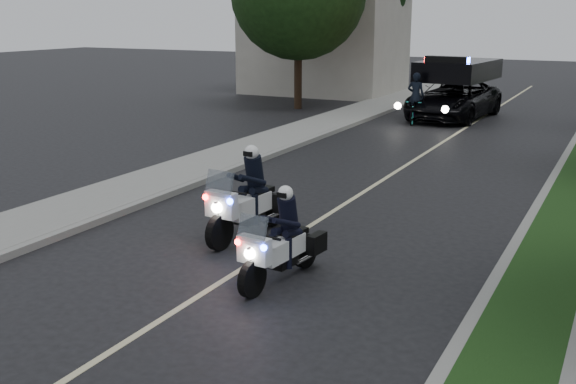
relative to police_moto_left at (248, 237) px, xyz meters
The scene contains 13 objects.
ground 1.98m from the police_moto_left, 66.03° to the right, with size 120.00×120.00×0.00m, color black.
curb_right 9.55m from the police_moto_left, 59.11° to the left, with size 0.20×60.00×0.15m, color gray.
curb_left 8.83m from the police_moto_left, 111.92° to the left, with size 0.20×60.00×0.15m, color gray.
sidewalk_left 9.30m from the police_moto_left, 118.22° to the left, with size 2.00×60.00×0.16m, color gray.
building_far 26.12m from the police_moto_left, 110.81° to the left, with size 8.00×6.00×7.00m, color #A8A396.
lane_marking 8.23m from the police_moto_left, 84.41° to the left, with size 0.12×50.00×0.01m, color #BFB78C.
police_moto_left is the anchor object (origin of this frame).
police_moto_right 2.42m from the police_moto_left, 46.50° to the right, with size 0.67×1.91×1.63m, color silver, non-canonical shape.
police_suv 17.68m from the police_moto_left, 90.90° to the left, with size 2.72×5.87×2.85m, color black.
bicycle 15.63m from the police_moto_left, 94.77° to the left, with size 0.63×1.81×0.95m, color black.
cyclist 15.63m from the police_moto_left, 94.77° to the left, with size 0.67×0.45×1.86m, color black.
tree_left_near 19.02m from the police_moto_left, 113.32° to the left, with size 6.20×6.20×10.33m, color #1A3A13, non-canonical shape.
tree_left_far 26.82m from the police_moto_left, 108.08° to the left, with size 6.58×6.58×10.96m, color black, non-canonical shape.
Camera 1 is at (5.82, -9.37, 4.35)m, focal length 42.38 mm.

